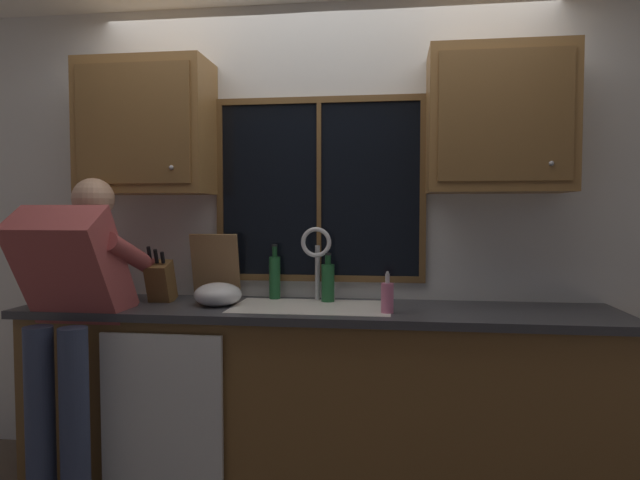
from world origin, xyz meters
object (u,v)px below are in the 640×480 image
Objects in this scene: person_standing at (72,303)px; cutting_board at (215,266)px; bottle_green_glass at (328,282)px; soap_dispenser at (387,297)px; mixing_bowl at (218,295)px; bottle_tall_clear at (275,276)px; knife_block at (161,282)px.

cutting_board is at bearing 44.97° from person_standing.
soap_dispenser is at bearing -42.23° from bottle_green_glass.
soap_dispenser is at bearing -7.13° from mixing_bowl.
cutting_board is at bearing 175.67° from bottle_green_glass.
bottle_tall_clear is (-0.30, 0.06, 0.02)m from bottle_green_glass.
bottle_green_glass is at bearing 18.14° from mixing_bowl.
knife_block reaches higher than soap_dispenser.
knife_block is at bearing -172.26° from bottle_green_glass.
cutting_board is (0.53, 0.53, 0.13)m from person_standing.
bottle_tall_clear is (0.58, 0.18, 0.02)m from knife_block.
person_standing is 1.51m from soap_dispenser.
cutting_board is 0.34m from bottle_tall_clear.
person_standing is 4.90× the size of knife_block.
bottle_tall_clear is (-0.62, 0.35, 0.05)m from soap_dispenser.
mixing_bowl is at bearing -161.86° from bottle_green_glass.
bottle_tall_clear is at bearing 17.10° from knife_block.
bottle_tall_clear is (0.34, 0.01, -0.05)m from cutting_board.
person_standing reaches higher than knife_block.
bottle_green_glass is 0.31m from bottle_tall_clear.
person_standing is 0.77m from cutting_board.
knife_block is 1.06× the size of bottle_tall_clear.
knife_block is at bearing 169.83° from mixing_bowl.
person_standing is at bearing -135.03° from cutting_board.
bottle_tall_clear is (0.87, 0.55, 0.08)m from person_standing.
person_standing reaches higher than bottle_tall_clear.
bottle_green_glass is (0.89, 0.12, 0.00)m from knife_block.
cutting_board is at bearing 110.81° from mixing_bowl.
bottle_green_glass is (-0.32, 0.29, 0.03)m from soap_dispenser.
bottle_green_glass is (1.17, 0.49, 0.06)m from person_standing.
bottle_green_glass is (0.55, 0.18, 0.05)m from mixing_bowl.
cutting_board is at bearing 34.20° from knife_block.
soap_dispenser is at bearing -7.98° from knife_block.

